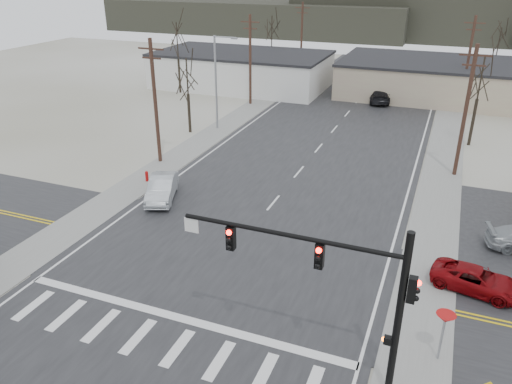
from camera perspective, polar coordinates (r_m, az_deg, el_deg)
ground at (r=28.14m, az=-3.60°, el=-7.98°), size 140.00×140.00×0.00m
main_road at (r=40.68m, az=5.33°, el=2.78°), size 18.00×110.00×0.05m
cross_road at (r=28.13m, az=-3.60°, el=-7.95°), size 90.00×10.00×0.04m
sidewalk_left at (r=48.72m, az=-5.02°, el=6.57°), size 3.00×90.00×0.06m
sidewalk_right at (r=44.00m, az=20.62°, el=2.99°), size 3.00×90.00×0.06m
traffic_signal_mast at (r=18.57m, az=10.42°, el=-10.27°), size 8.95×0.43×7.20m
fire_hydrant at (r=38.69m, az=-12.37°, el=1.79°), size 0.24×0.24×0.87m
yield_sign at (r=22.16m, az=20.81°, el=-13.51°), size 0.80×0.80×2.35m
building_left_far at (r=67.95m, az=-1.64°, el=13.83°), size 22.30×12.30×4.50m
building_right_far at (r=66.59m, az=21.38°, el=11.86°), size 26.30×14.30×4.30m
upole_left_b at (r=41.04m, az=-11.46°, el=10.25°), size 2.20×0.30×10.00m
upole_left_c at (r=58.45m, az=-0.67°, el=14.99°), size 2.20×0.30×10.00m
upole_left_d at (r=77.12m, az=5.23°, el=17.29°), size 2.20×0.30×10.00m
upole_right_a at (r=40.56m, az=22.85°, el=8.63°), size 2.20×0.30×10.00m
upole_right_b at (r=62.11m, az=23.09°, el=13.67°), size 2.20×0.30×10.00m
streetlight_main at (r=49.22m, az=-4.41°, el=12.88°), size 2.40×0.25×9.00m
tree_left_near at (r=48.46m, az=-7.87°, el=12.71°), size 3.30×3.30×7.35m
tree_right_mid at (r=48.25m, az=24.30°, el=11.60°), size 3.74×3.74×8.33m
tree_left_far at (r=72.11m, az=1.81°, el=17.71°), size 3.96×3.96×8.82m
tree_right_far at (r=74.07m, az=25.98°, el=14.98°), size 3.52×3.52×7.84m
tree_left_mid at (r=64.66m, az=-8.99°, el=16.61°), size 3.96×3.96×8.82m
hill_left at (r=122.58m, az=-0.20°, el=19.35°), size 70.00×18.00×7.00m
hill_center at (r=117.87m, az=25.02°, el=17.45°), size 80.00×18.00×9.00m
sedan_crossing at (r=35.47m, az=-10.70°, el=0.44°), size 3.29×5.05×1.57m
car_far_a at (r=61.92m, az=13.91°, el=10.73°), size 3.39×6.07×1.66m
car_far_b at (r=71.64m, az=7.18°, el=13.01°), size 2.58×4.51×1.44m
car_parked_red at (r=27.84m, az=23.87°, el=-9.17°), size 4.69×2.86×1.22m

